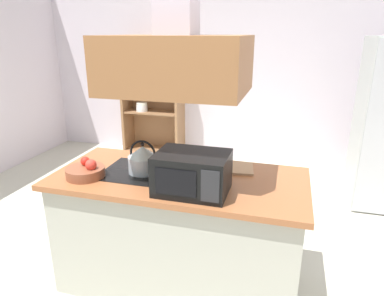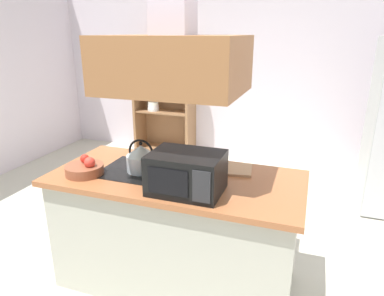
{
  "view_description": "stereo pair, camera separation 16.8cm",
  "coord_description": "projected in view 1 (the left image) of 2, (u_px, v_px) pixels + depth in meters",
  "views": [
    {
      "loc": [
        0.88,
        -2.24,
        1.88
      ],
      "look_at": [
        0.17,
        0.29,
        1.0
      ],
      "focal_mm": 32.48,
      "sensor_mm": 36.0,
      "label": 1
    },
    {
      "loc": [
        1.05,
        -2.19,
        1.88
      ],
      "look_at": [
        0.17,
        0.29,
        1.0
      ],
      "focal_mm": 32.48,
      "sensor_mm": 36.0,
      "label": 2
    }
  ],
  "objects": [
    {
      "name": "fruit_bowl",
      "position": [
        86.0,
        171.0,
        2.46
      ],
      "size": [
        0.27,
        0.27,
        0.14
      ],
      "color": "brown",
      "rests_on": "kitchen_island"
    },
    {
      "name": "microwave",
      "position": [
        192.0,
        173.0,
        2.21
      ],
      "size": [
        0.46,
        0.35,
        0.26
      ],
      "color": "black",
      "rests_on": "kitchen_island"
    },
    {
      "name": "range_hood",
      "position": [
        177.0,
        47.0,
        2.21
      ],
      "size": [
        0.9,
        0.7,
        1.2
      ],
      "color": "#915D36"
    },
    {
      "name": "kettle",
      "position": [
        143.0,
        159.0,
        2.53
      ],
      "size": [
        0.22,
        0.22,
        0.24
      ],
      "color": "#AEBAC4",
      "rests_on": "kitchen_island"
    },
    {
      "name": "kitchen_island",
      "position": [
        179.0,
        230.0,
        2.63
      ],
      "size": [
        1.81,
        0.85,
        0.9
      ],
      "color": "#AEAD9E",
      "rests_on": "ground"
    },
    {
      "name": "wall_back",
      "position": [
        231.0,
        69.0,
        5.18
      ],
      "size": [
        6.0,
        0.12,
        2.7
      ],
      "primitive_type": "cube",
      "color": "silver",
      "rests_on": "ground"
    },
    {
      "name": "ground_plane",
      "position": [
        163.0,
        271.0,
        2.87
      ],
      "size": [
        7.8,
        7.8,
        0.0
      ],
      "primitive_type": "plane",
      "color": "beige"
    },
    {
      "name": "dish_cabinet",
      "position": [
        154.0,
        107.0,
        5.47
      ],
      "size": [
        0.93,
        0.4,
        1.72
      ],
      "color": "#906440",
      "rests_on": "ground"
    },
    {
      "name": "cutting_board",
      "position": [
        230.0,
        168.0,
        2.61
      ],
      "size": [
        0.37,
        0.29,
        0.02
      ],
      "primitive_type": "cube",
      "rotation": [
        0.0,
        0.0,
        0.15
      ],
      "color": "tan",
      "rests_on": "kitchen_island"
    }
  ]
}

